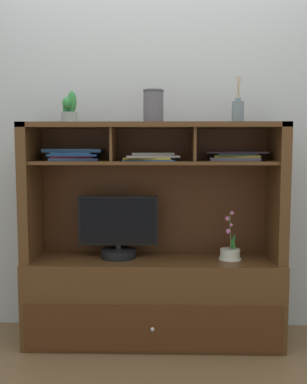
{
  "coord_description": "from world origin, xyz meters",
  "views": [
    {
      "loc": [
        0.07,
        -2.75,
        1.21
      ],
      "look_at": [
        0.0,
        0.0,
        0.93
      ],
      "focal_mm": 42.61,
      "sensor_mm": 36.0,
      "label": 1
    }
  ],
  "objects_px": {
    "media_console": "(154,274)",
    "magazine_stack_right": "(74,155)",
    "ceramic_vase": "(153,106)",
    "diffuser_bottle": "(238,112)",
    "potted_succulent": "(69,110)",
    "potted_orchid": "(230,252)",
    "magazine_stack_left": "(151,157)",
    "tv_monitor": "(118,231)",
    "magazine_stack_centre": "(235,156)"
  },
  "relations": [
    {
      "from": "media_console",
      "to": "magazine_stack_right",
      "type": "distance_m",
      "value": 0.88
    },
    {
      "from": "magazine_stack_right",
      "to": "ceramic_vase",
      "type": "distance_m",
      "value": 0.57
    },
    {
      "from": "diffuser_bottle",
      "to": "ceramic_vase",
      "type": "xyz_separation_m",
      "value": [
        -0.51,
        -0.06,
        0.03
      ]
    },
    {
      "from": "potted_succulent",
      "to": "magazine_stack_right",
      "type": "bearing_deg",
      "value": 64.93
    },
    {
      "from": "potted_orchid",
      "to": "magazine_stack_left",
      "type": "xyz_separation_m",
      "value": [
        -0.48,
        0.01,
        0.58
      ]
    },
    {
      "from": "magazine_stack_left",
      "to": "ceramic_vase",
      "type": "height_order",
      "value": "ceramic_vase"
    },
    {
      "from": "media_console",
      "to": "magazine_stack_left",
      "type": "xyz_separation_m",
      "value": [
        -0.02,
        -0.02,
        0.72
      ]
    },
    {
      "from": "tv_monitor",
      "to": "ceramic_vase",
      "type": "bearing_deg",
      "value": -9.23
    },
    {
      "from": "diffuser_bottle",
      "to": "media_console",
      "type": "bearing_deg",
      "value": -177.72
    },
    {
      "from": "tv_monitor",
      "to": "magazine_stack_right",
      "type": "height_order",
      "value": "magazine_stack_right"
    },
    {
      "from": "magazine_stack_right",
      "to": "potted_succulent",
      "type": "xyz_separation_m",
      "value": [
        -0.02,
        -0.04,
        0.27
      ]
    },
    {
      "from": "media_console",
      "to": "magazine_stack_left",
      "type": "bearing_deg",
      "value": -134.08
    },
    {
      "from": "potted_orchid",
      "to": "magazine_stack_centre",
      "type": "bearing_deg",
      "value": 65.67
    },
    {
      "from": "tv_monitor",
      "to": "potted_succulent",
      "type": "xyz_separation_m",
      "value": [
        -0.29,
        -0.01,
        0.74
      ]
    },
    {
      "from": "ceramic_vase",
      "to": "diffuser_bottle",
      "type": "bearing_deg",
      "value": 6.33
    },
    {
      "from": "magazine_stack_left",
      "to": "diffuser_bottle",
      "type": "bearing_deg",
      "value": 3.94
    },
    {
      "from": "magazine_stack_centre",
      "to": "ceramic_vase",
      "type": "relative_size",
      "value": 1.91
    },
    {
      "from": "media_console",
      "to": "magazine_stack_right",
      "type": "relative_size",
      "value": 4.28
    },
    {
      "from": "media_console",
      "to": "potted_orchid",
      "type": "bearing_deg",
      "value": -3.03
    },
    {
      "from": "diffuser_bottle",
      "to": "magazine_stack_right",
      "type": "bearing_deg",
      "value": 179.79
    },
    {
      "from": "magazine_stack_right",
      "to": "potted_succulent",
      "type": "height_order",
      "value": "potted_succulent"
    },
    {
      "from": "media_console",
      "to": "diffuser_bottle",
      "type": "xyz_separation_m",
      "value": [
        0.51,
        0.02,
        0.99
      ]
    },
    {
      "from": "media_console",
      "to": "potted_succulent",
      "type": "relative_size",
      "value": 8.19
    },
    {
      "from": "magazine_stack_right",
      "to": "diffuser_bottle",
      "type": "bearing_deg",
      "value": -0.21
    },
    {
      "from": "tv_monitor",
      "to": "potted_orchid",
      "type": "xyz_separation_m",
      "value": [
        0.69,
        -0.02,
        -0.12
      ]
    },
    {
      "from": "media_console",
      "to": "magazine_stack_left",
      "type": "height_order",
      "value": "media_console"
    },
    {
      "from": "magazine_stack_right",
      "to": "ceramic_vase",
      "type": "bearing_deg",
      "value": -7.0
    },
    {
      "from": "magazine_stack_left",
      "to": "potted_succulent",
      "type": "xyz_separation_m",
      "value": [
        -0.49,
        0.0,
        0.28
      ]
    },
    {
      "from": "potted_succulent",
      "to": "ceramic_vase",
      "type": "bearing_deg",
      "value": -2.76
    },
    {
      "from": "tv_monitor",
      "to": "ceramic_vase",
      "type": "relative_size",
      "value": 2.49
    },
    {
      "from": "potted_orchid",
      "to": "potted_succulent",
      "type": "height_order",
      "value": "potted_succulent"
    },
    {
      "from": "magazine_stack_left",
      "to": "magazine_stack_right",
      "type": "relative_size",
      "value": 0.94
    },
    {
      "from": "magazine_stack_right",
      "to": "diffuser_bottle",
      "type": "xyz_separation_m",
      "value": [
        0.99,
        -0.0,
        0.26
      ]
    },
    {
      "from": "potted_succulent",
      "to": "tv_monitor",
      "type": "bearing_deg",
      "value": 2.21
    },
    {
      "from": "potted_orchid",
      "to": "tv_monitor",
      "type": "bearing_deg",
      "value": 177.99
    },
    {
      "from": "magazine_stack_centre",
      "to": "diffuser_bottle",
      "type": "xyz_separation_m",
      "value": [
        0.01,
        -0.02,
        0.27
      ]
    },
    {
      "from": "potted_orchid",
      "to": "magazine_stack_centre",
      "type": "distance_m",
      "value": 0.59
    },
    {
      "from": "magazine_stack_centre",
      "to": "magazine_stack_right",
      "type": "height_order",
      "value": "magazine_stack_right"
    },
    {
      "from": "magazine_stack_left",
      "to": "magazine_stack_right",
      "type": "bearing_deg",
      "value": 175.21
    },
    {
      "from": "media_console",
      "to": "magazine_stack_right",
      "type": "bearing_deg",
      "value": 177.2
    },
    {
      "from": "potted_orchid",
      "to": "ceramic_vase",
      "type": "relative_size",
      "value": 1.52
    },
    {
      "from": "potted_succulent",
      "to": "ceramic_vase",
      "type": "distance_m",
      "value": 0.51
    },
    {
      "from": "potted_orchid",
      "to": "diffuser_bottle",
      "type": "xyz_separation_m",
      "value": [
        0.04,
        0.04,
        0.85
      ]
    },
    {
      "from": "potted_orchid",
      "to": "media_console",
      "type": "bearing_deg",
      "value": 176.97
    },
    {
      "from": "potted_orchid",
      "to": "magazine_stack_left",
      "type": "distance_m",
      "value": 0.76
    },
    {
      "from": "tv_monitor",
      "to": "magazine_stack_centre",
      "type": "bearing_deg",
      "value": 3.49
    },
    {
      "from": "media_console",
      "to": "potted_orchid",
      "type": "distance_m",
      "value": 0.49
    },
    {
      "from": "potted_orchid",
      "to": "magazine_stack_left",
      "type": "relative_size",
      "value": 0.87
    },
    {
      "from": "tv_monitor",
      "to": "magazine_stack_right",
      "type": "bearing_deg",
      "value": 174.82
    },
    {
      "from": "magazine_stack_left",
      "to": "diffuser_bottle",
      "type": "height_order",
      "value": "diffuser_bottle"
    }
  ]
}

